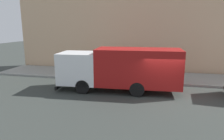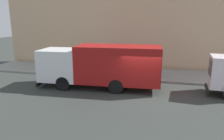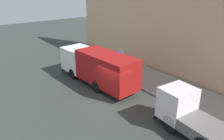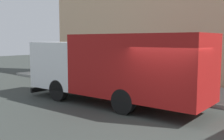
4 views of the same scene
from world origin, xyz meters
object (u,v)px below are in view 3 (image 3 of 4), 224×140
object	(u,v)px
small_flatbed_truck	(192,117)
traffic_cone_orange	(103,61)
pedestrian_walking	(105,59)
pedestrian_standing	(125,62)
street_sign_post	(120,60)
large_utility_truck	(97,66)

from	to	relation	value
small_flatbed_truck	traffic_cone_orange	xyz separation A→B (m)	(2.78, 12.58, -0.67)
small_flatbed_truck	pedestrian_walking	distance (m)	11.70
pedestrian_walking	pedestrian_standing	size ratio (longest dim) A/B	1.04
pedestrian_standing	street_sign_post	distance (m)	1.15
pedestrian_standing	street_sign_post	bearing A→B (deg)	-71.53
pedestrian_standing	street_sign_post	world-z (taller)	street_sign_post
small_flatbed_truck	pedestrian_standing	xyz separation A→B (m)	(3.17, 9.49, -0.08)
small_flatbed_truck	traffic_cone_orange	size ratio (longest dim) A/B	8.65
small_flatbed_truck	street_sign_post	world-z (taller)	street_sign_post
pedestrian_walking	pedestrian_standing	bearing A→B (deg)	-19.97
pedestrian_standing	traffic_cone_orange	bearing A→B (deg)	179.71
small_flatbed_truck	street_sign_post	bearing A→B (deg)	80.78
pedestrian_walking	pedestrian_standing	xyz separation A→B (m)	(0.89, -1.99, -0.04)
large_utility_truck	traffic_cone_orange	size ratio (longest dim) A/B	13.53
pedestrian_standing	traffic_cone_orange	size ratio (longest dim) A/B	2.71
small_flatbed_truck	large_utility_truck	bearing A→B (deg)	97.09
traffic_cone_orange	small_flatbed_truck	bearing A→B (deg)	-102.45
street_sign_post	large_utility_truck	bearing A→B (deg)	-179.28
large_utility_truck	pedestrian_standing	world-z (taller)	large_utility_truck
large_utility_truck	small_flatbed_truck	world-z (taller)	large_utility_truck
pedestrian_standing	pedestrian_walking	bearing A→B (deg)	-163.36
large_utility_truck	small_flatbed_truck	bearing A→B (deg)	-91.34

